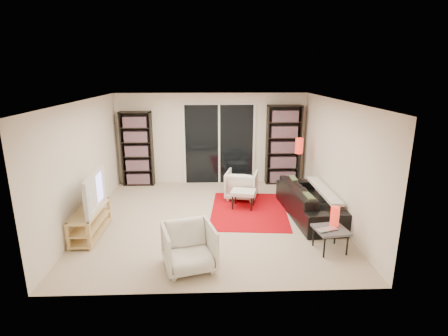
{
  "coord_description": "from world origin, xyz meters",
  "views": [
    {
      "loc": [
        -0.01,
        -6.67,
        2.94
      ],
      "look_at": [
        0.25,
        0.3,
        1.0
      ],
      "focal_mm": 28.0,
      "sensor_mm": 36.0,
      "label": 1
    }
  ],
  "objects_px": {
    "floor_lamp": "(299,151)",
    "tv_stand": "(90,221)",
    "armchair_back": "(242,185)",
    "bookshelf_left": "(137,149)",
    "side_table": "(331,231)",
    "sofa": "(310,201)",
    "ottoman": "(243,193)",
    "armchair_front": "(189,247)",
    "bookshelf_right": "(283,145)"
  },
  "relations": [
    {
      "from": "sofa",
      "to": "ottoman",
      "type": "bearing_deg",
      "value": 66.22
    },
    {
      "from": "ottoman",
      "to": "tv_stand",
      "type": "bearing_deg",
      "value": -157.42
    },
    {
      "from": "bookshelf_left",
      "to": "armchair_back",
      "type": "xyz_separation_m",
      "value": [
        2.65,
        -1.13,
        -0.64
      ]
    },
    {
      "from": "armchair_back",
      "to": "bookshelf_left",
      "type": "bearing_deg",
      "value": -9.25
    },
    {
      "from": "ottoman",
      "to": "armchair_back",
      "type": "bearing_deg",
      "value": 88.48
    },
    {
      "from": "armchair_back",
      "to": "ottoman",
      "type": "bearing_deg",
      "value": 102.32
    },
    {
      "from": "bookshelf_left",
      "to": "side_table",
      "type": "height_order",
      "value": "bookshelf_left"
    },
    {
      "from": "floor_lamp",
      "to": "tv_stand",
      "type": "bearing_deg",
      "value": -153.67
    },
    {
      "from": "armchair_front",
      "to": "floor_lamp",
      "type": "height_order",
      "value": "floor_lamp"
    },
    {
      "from": "sofa",
      "to": "armchair_front",
      "type": "bearing_deg",
      "value": 124.71
    },
    {
      "from": "bookshelf_left",
      "to": "tv_stand",
      "type": "height_order",
      "value": "bookshelf_left"
    },
    {
      "from": "bookshelf_left",
      "to": "bookshelf_right",
      "type": "height_order",
      "value": "bookshelf_right"
    },
    {
      "from": "bookshelf_left",
      "to": "ottoman",
      "type": "distance_m",
      "value": 3.23
    },
    {
      "from": "armchair_front",
      "to": "bookshelf_left",
      "type": "bearing_deg",
      "value": 95.14
    },
    {
      "from": "bookshelf_right",
      "to": "armchair_front",
      "type": "height_order",
      "value": "bookshelf_right"
    },
    {
      "from": "tv_stand",
      "to": "floor_lamp",
      "type": "distance_m",
      "value": 4.94
    },
    {
      "from": "side_table",
      "to": "floor_lamp",
      "type": "xyz_separation_m",
      "value": [
        0.13,
        2.91,
        0.7
      ]
    },
    {
      "from": "bookshelf_right",
      "to": "floor_lamp",
      "type": "distance_m",
      "value": 0.84
    },
    {
      "from": "bookshelf_left",
      "to": "armchair_front",
      "type": "bearing_deg",
      "value": -69.25
    },
    {
      "from": "sofa",
      "to": "armchair_front",
      "type": "relative_size",
      "value": 2.89
    },
    {
      "from": "bookshelf_left",
      "to": "bookshelf_right",
      "type": "distance_m",
      "value": 3.85
    },
    {
      "from": "armchair_back",
      "to": "floor_lamp",
      "type": "height_order",
      "value": "floor_lamp"
    },
    {
      "from": "floor_lamp",
      "to": "armchair_back",
      "type": "bearing_deg",
      "value": -167.42
    },
    {
      "from": "armchair_back",
      "to": "side_table",
      "type": "relative_size",
      "value": 1.26
    },
    {
      "from": "armchair_back",
      "to": "side_table",
      "type": "xyz_separation_m",
      "value": [
        1.28,
        -2.6,
        0.02
      ]
    },
    {
      "from": "bookshelf_left",
      "to": "floor_lamp",
      "type": "bearing_deg",
      "value": -11.35
    },
    {
      "from": "armchair_front",
      "to": "floor_lamp",
      "type": "xyz_separation_m",
      "value": [
        2.48,
        3.37,
        0.71
      ]
    },
    {
      "from": "armchair_back",
      "to": "ottoman",
      "type": "distance_m",
      "value": 0.62
    },
    {
      "from": "bookshelf_left",
      "to": "armchair_front",
      "type": "height_order",
      "value": "bookshelf_left"
    },
    {
      "from": "tv_stand",
      "to": "sofa",
      "type": "xyz_separation_m",
      "value": [
        4.3,
        0.74,
        0.06
      ]
    },
    {
      "from": "sofa",
      "to": "floor_lamp",
      "type": "bearing_deg",
      "value": -7.12
    },
    {
      "from": "armchair_back",
      "to": "armchair_front",
      "type": "height_order",
      "value": "armchair_front"
    },
    {
      "from": "ottoman",
      "to": "floor_lamp",
      "type": "relative_size",
      "value": 0.44
    },
    {
      "from": "sofa",
      "to": "bookshelf_left",
      "type": "bearing_deg",
      "value": 56.45
    },
    {
      "from": "armchair_back",
      "to": "sofa",
      "type": "bearing_deg",
      "value": 154.39
    },
    {
      "from": "side_table",
      "to": "floor_lamp",
      "type": "bearing_deg",
      "value": 87.35
    },
    {
      "from": "side_table",
      "to": "floor_lamp",
      "type": "distance_m",
      "value": 3.0
    },
    {
      "from": "bookshelf_right",
      "to": "tv_stand",
      "type": "height_order",
      "value": "bookshelf_right"
    },
    {
      "from": "bookshelf_left",
      "to": "bookshelf_right",
      "type": "xyz_separation_m",
      "value": [
        3.85,
        -0.0,
        0.07
      ]
    },
    {
      "from": "sofa",
      "to": "ottoman",
      "type": "distance_m",
      "value": 1.44
    },
    {
      "from": "armchair_back",
      "to": "ottoman",
      "type": "relative_size",
      "value": 1.21
    },
    {
      "from": "bookshelf_left",
      "to": "armchair_back",
      "type": "height_order",
      "value": "bookshelf_left"
    },
    {
      "from": "tv_stand",
      "to": "sofa",
      "type": "relative_size",
      "value": 0.58
    },
    {
      "from": "bookshelf_right",
      "to": "armchair_back",
      "type": "height_order",
      "value": "bookshelf_right"
    },
    {
      "from": "armchair_front",
      "to": "side_table",
      "type": "relative_size",
      "value": 1.33
    },
    {
      "from": "sofa",
      "to": "side_table",
      "type": "bearing_deg",
      "value": 173.15
    },
    {
      "from": "ottoman",
      "to": "floor_lamp",
      "type": "bearing_deg",
      "value": 33.34
    },
    {
      "from": "tv_stand",
      "to": "sofa",
      "type": "bearing_deg",
      "value": 9.81
    },
    {
      "from": "bookshelf_right",
      "to": "side_table",
      "type": "bearing_deg",
      "value": -88.8
    },
    {
      "from": "ottoman",
      "to": "side_table",
      "type": "relative_size",
      "value": 1.04
    }
  ]
}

